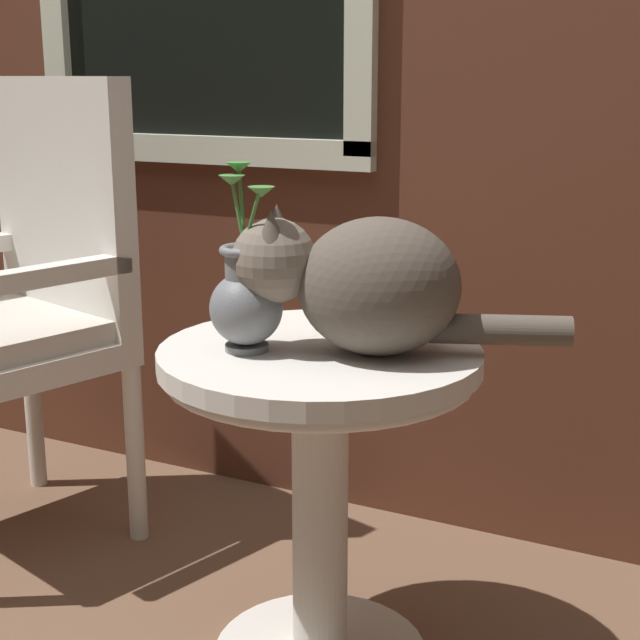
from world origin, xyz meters
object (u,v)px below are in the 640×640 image
at_px(cat, 365,283).
at_px(pewter_vase_with_ivy, 246,297).
at_px(wicker_side_table, 320,445).
at_px(wicker_chair, 23,294).

bearing_deg(cat, pewter_vase_with_ivy, -157.50).
relative_size(cat, pewter_vase_with_ivy, 1.72).
distance_m(wicker_side_table, pewter_vase_with_ivy, 0.30).
relative_size(wicker_side_table, cat, 1.14).
height_order(wicker_chair, cat, wicker_chair).
distance_m(wicker_side_table, cat, 0.31).
distance_m(wicker_chair, cat, 0.98).
height_order(wicker_side_table, wicker_chair, wicker_chair).
height_order(wicker_side_table, pewter_vase_with_ivy, pewter_vase_with_ivy).
distance_m(wicker_side_table, wicker_chair, 0.90).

